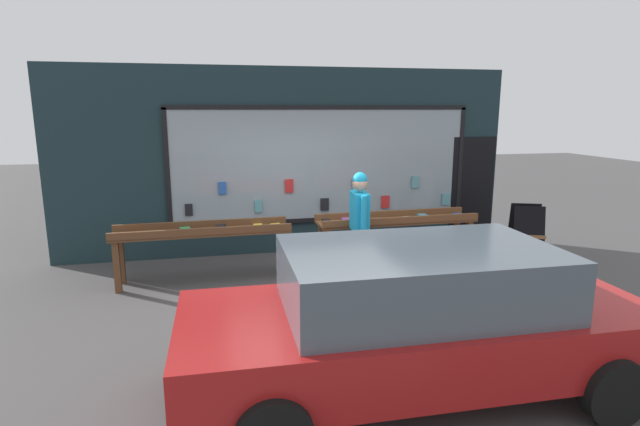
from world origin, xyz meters
The scene contains 8 objects.
ground_plane centered at (0.00, 0.00, 0.00)m, with size 40.00×40.00×0.00m, color #474444.
shopfront_facade centered at (0.09, 2.39, 1.67)m, with size 8.32×0.29×3.37m.
display_table_left centered at (-1.57, 0.95, 0.73)m, with size 2.67×0.64×0.91m.
display_table_right centered at (1.58, 0.96, 0.75)m, with size 2.67×0.65×0.93m.
person_browsing centered at (0.75, 0.39, 1.01)m, with size 0.26×0.67×1.72m.
small_dog centered at (0.37, 0.25, 0.30)m, with size 0.34×0.62×0.44m.
sandwich_board_sign centered at (3.88, 0.75, 0.52)m, with size 0.72×0.83×1.02m.
parked_car centered at (0.41, -2.62, 0.74)m, with size 4.39×1.92×1.41m.
Camera 1 is at (-1.41, -6.66, 2.63)m, focal length 28.00 mm.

